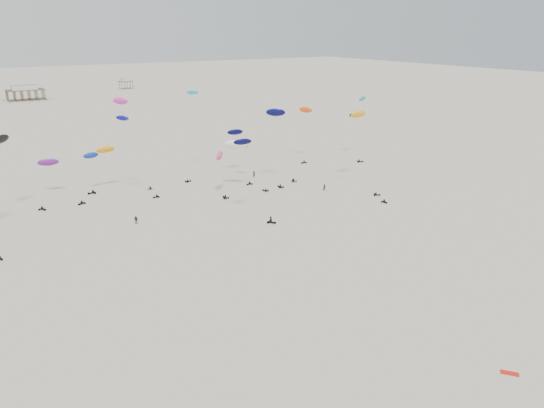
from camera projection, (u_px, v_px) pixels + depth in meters
ground_plane at (116, 142)px, 201.14m from camera, size 900.00×900.00×0.00m
pavilion_main at (25, 93)px, 315.49m from camera, size 21.00×13.00×9.80m
pavilion_small at (126, 84)px, 375.00m from camera, size 9.00×7.00×8.00m
rig_0 at (251, 164)px, 117.84m from camera, size 5.86×10.80×18.66m
rig_1 at (256, 159)px, 148.75m from camera, size 5.62×17.80×17.19m
rig_2 at (128, 122)px, 128.52m from camera, size 9.19×4.97×25.76m
rig_3 at (371, 138)px, 132.59m from camera, size 3.40×13.15×25.85m
rig_4 at (47, 168)px, 135.09m from camera, size 8.49×15.87×15.39m
rig_5 at (130, 138)px, 138.13m from camera, size 7.88×5.91×20.21m
rig_7 at (356, 130)px, 175.65m from camera, size 8.52×12.22×16.70m
rig_8 at (238, 148)px, 140.44m from camera, size 9.02×11.14×14.42m
rig_9 at (103, 158)px, 139.88m from camera, size 8.87×4.66×12.06m
rig_10 at (237, 140)px, 154.35m from camera, size 6.94×16.43×17.88m
rig_11 at (191, 122)px, 151.89m from camera, size 9.78×12.32×25.41m
rig_12 at (88, 168)px, 136.32m from camera, size 9.06×12.35×14.36m
rig_14 at (360, 122)px, 144.54m from camera, size 8.61×16.70×22.93m
rig_15 at (221, 162)px, 135.51m from camera, size 4.60×7.84×11.53m
rig_16 at (279, 124)px, 144.43m from camera, size 8.18×6.28×20.94m
rig_17 at (305, 122)px, 170.77m from camera, size 6.93×8.27×17.29m
spectator_0 at (271, 223)px, 118.18m from camera, size 0.86×0.88×2.01m
spectator_1 at (324, 191)px, 141.61m from camera, size 1.11×0.82×2.04m
spectator_2 at (136, 224)px, 117.66m from camera, size 1.48×1.30×2.21m
spectator_3 at (254, 177)px, 154.55m from camera, size 0.83×0.59×2.21m
grounded_kite_a at (510, 373)px, 66.81m from camera, size 2.07×2.28×0.08m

